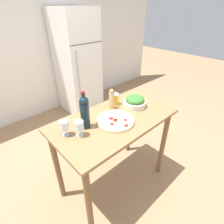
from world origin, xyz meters
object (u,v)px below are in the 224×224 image
at_px(refrigerator, 77,64).
at_px(homemade_pizza, 115,121).
at_px(pepper_mill, 112,99).
at_px(wine_bottle, 85,112).
at_px(wine_glass_far, 64,126).
at_px(wine_glass_near, 79,126).
at_px(salt_canister, 115,99).
at_px(salad_bowl, 135,101).

bearing_deg(refrigerator, homemade_pizza, -113.19).
bearing_deg(pepper_mill, wine_bottle, -167.02).
height_order(wine_glass_far, pepper_mill, pepper_mill).
bearing_deg(wine_glass_near, pepper_mill, 17.24).
height_order(wine_glass_near, wine_glass_far, same).
xyz_separation_m(wine_glass_near, pepper_mill, (0.50, 0.16, 0.01)).
relative_size(wine_glass_far, salt_canister, 1.12).
xyz_separation_m(salad_bowl, homemade_pizza, (-0.36, -0.08, -0.04)).
height_order(wine_bottle, pepper_mill, wine_bottle).
distance_m(refrigerator, wine_glass_near, 2.15).
relative_size(wine_glass_near, salad_bowl, 0.60).
relative_size(salad_bowl, homemade_pizza, 0.67).
xyz_separation_m(wine_glass_far, salad_bowl, (0.80, -0.07, -0.04)).
height_order(wine_glass_near, pepper_mill, pepper_mill).
bearing_deg(pepper_mill, wine_glass_near, -162.76).
bearing_deg(wine_glass_near, homemade_pizza, -9.31).
bearing_deg(pepper_mill, wine_glass_far, -173.34).
height_order(wine_bottle, wine_glass_near, wine_bottle).
bearing_deg(homemade_pizza, pepper_mill, 55.09).
bearing_deg(homemade_pizza, wine_glass_near, 170.69).
bearing_deg(wine_glass_near, salt_canister, 17.95).
height_order(refrigerator, salad_bowl, refrigerator).
bearing_deg(wine_bottle, salt_canister, 14.65).
relative_size(refrigerator, salad_bowl, 7.87).
bearing_deg(refrigerator, wine_glass_far, -125.70).
height_order(wine_bottle, salt_canister, wine_bottle).
bearing_deg(refrigerator, salt_canister, -109.20).
relative_size(wine_bottle, pepper_mill, 1.58).
distance_m(refrigerator, pepper_mill, 1.78).
bearing_deg(wine_glass_near, wine_bottle, 31.32).
height_order(salad_bowl, homemade_pizza, salad_bowl).
distance_m(salad_bowl, homemade_pizza, 0.37).
xyz_separation_m(wine_bottle, wine_glass_far, (-0.19, 0.02, -0.07)).
distance_m(salad_bowl, salt_canister, 0.21).
relative_size(wine_bottle, wine_glass_near, 2.45).
distance_m(wine_bottle, wine_glass_far, 0.20).
xyz_separation_m(salad_bowl, salt_canister, (-0.12, 0.17, 0.01)).
bearing_deg(pepper_mill, salad_bowl, -32.84).
height_order(refrigerator, salt_canister, refrigerator).
bearing_deg(wine_glass_far, wine_bottle, -6.74).
bearing_deg(refrigerator, wine_bottle, -120.95).
distance_m(refrigerator, wine_bottle, 2.04).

